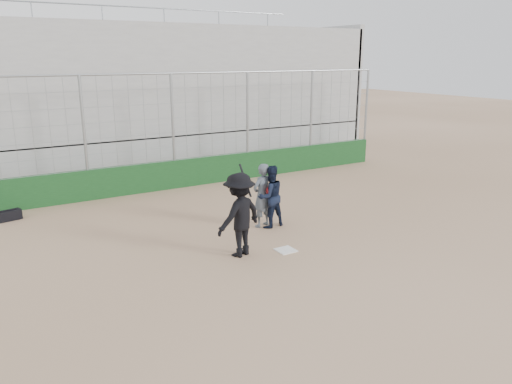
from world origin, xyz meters
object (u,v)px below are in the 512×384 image
equipment_bag (9,215)px  batter_at_plate (239,215)px  umpire (262,199)px  catcher_crouched (271,207)px

equipment_bag → batter_at_plate: bearing=-52.0°
umpire → catcher_crouched: bearing=116.3°
catcher_crouched → umpire: umpire is taller
batter_at_plate → equipment_bag: bearing=128.0°
catcher_crouched → equipment_bag: (-6.14, 4.37, -0.44)m
umpire → equipment_bag: size_ratio=2.21×
equipment_bag → umpire: bearing=-35.1°
umpire → equipment_bag: (-5.97, 4.19, -0.65)m
batter_at_plate → equipment_bag: size_ratio=2.93×
catcher_crouched → equipment_bag: bearing=144.5°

